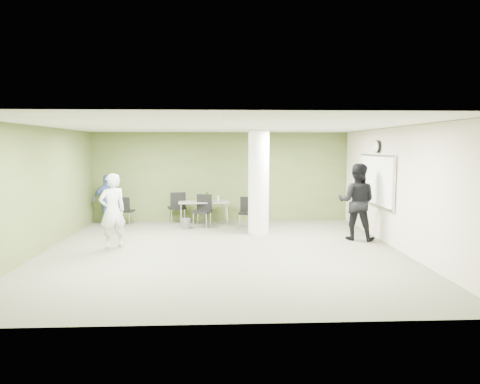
{
  "coord_description": "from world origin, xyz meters",
  "views": [
    {
      "loc": [
        -0.02,
        -9.45,
        2.34
      ],
      "look_at": [
        0.45,
        1.0,
        1.24
      ],
      "focal_mm": 32.0,
      "sensor_mm": 36.0,
      "label": 1
    }
  ],
  "objects_px": {
    "chair_back_left": "(125,209)",
    "woman_white": "(112,211)",
    "man_black": "(357,202)",
    "folding_table": "(204,203)",
    "man_blue": "(108,200)"
  },
  "relations": [
    {
      "from": "woman_white",
      "to": "man_blue",
      "type": "bearing_deg",
      "value": -110.6
    },
    {
      "from": "chair_back_left",
      "to": "woman_white",
      "type": "distance_m",
      "value": 2.94
    },
    {
      "from": "folding_table",
      "to": "woman_white",
      "type": "xyz_separation_m",
      "value": [
        -2.01,
        -2.86,
        0.2
      ]
    },
    {
      "from": "folding_table",
      "to": "man_black",
      "type": "distance_m",
      "value": 4.53
    },
    {
      "from": "chair_back_left",
      "to": "woman_white",
      "type": "relative_size",
      "value": 0.5
    },
    {
      "from": "woman_white",
      "to": "man_black",
      "type": "xyz_separation_m",
      "value": [
        5.93,
        0.6,
        0.1
      ]
    },
    {
      "from": "folding_table",
      "to": "man_blue",
      "type": "xyz_separation_m",
      "value": [
        -2.88,
        0.07,
        0.09
      ]
    },
    {
      "from": "man_black",
      "to": "man_blue",
      "type": "relative_size",
      "value": 1.27
    },
    {
      "from": "folding_table",
      "to": "woman_white",
      "type": "height_order",
      "value": "woman_white"
    },
    {
      "from": "chair_back_left",
      "to": "woman_white",
      "type": "height_order",
      "value": "woman_white"
    },
    {
      "from": "woman_white",
      "to": "man_black",
      "type": "bearing_deg",
      "value": 148.71
    },
    {
      "from": "chair_back_left",
      "to": "man_black",
      "type": "bearing_deg",
      "value": 171.69
    },
    {
      "from": "man_black",
      "to": "man_blue",
      "type": "bearing_deg",
      "value": 4.15
    },
    {
      "from": "folding_table",
      "to": "man_black",
      "type": "xyz_separation_m",
      "value": [
        3.92,
        -2.25,
        0.3
      ]
    },
    {
      "from": "man_blue",
      "to": "woman_white",
      "type": "bearing_deg",
      "value": 86.23
    }
  ]
}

